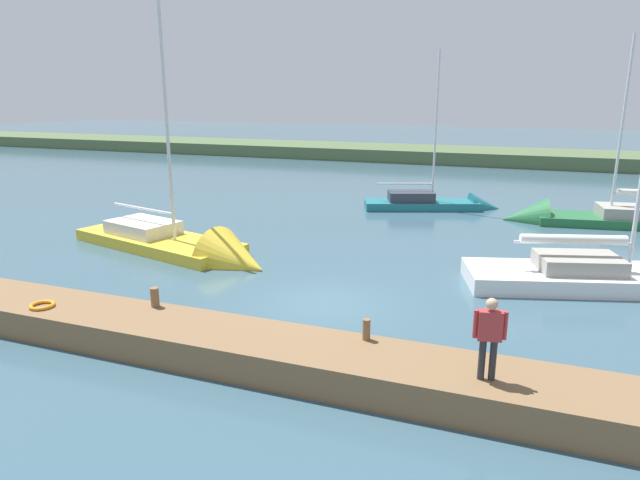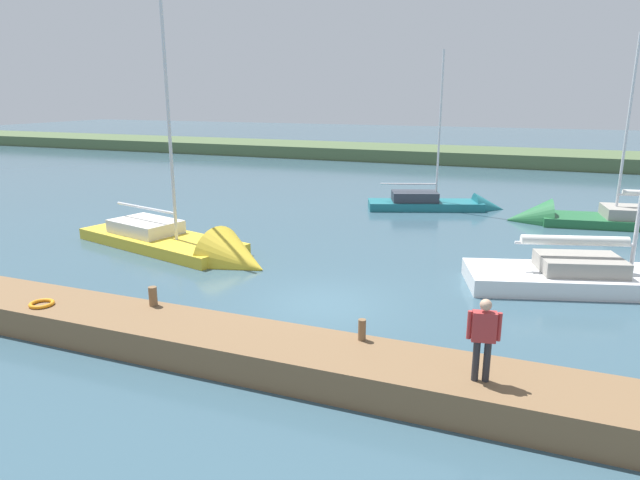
{
  "view_description": "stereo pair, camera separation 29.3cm",
  "coord_description": "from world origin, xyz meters",
  "px_view_note": "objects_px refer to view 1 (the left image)",
  "views": [
    {
      "loc": [
        -5.6,
        15.26,
        6.38
      ],
      "look_at": [
        0.99,
        -2.19,
        1.45
      ],
      "focal_mm": 31.15,
      "sensor_mm": 36.0,
      "label": 1
    },
    {
      "loc": [
        -5.87,
        15.16,
        6.38
      ],
      "look_at": [
        0.99,
        -2.19,
        1.45
      ],
      "focal_mm": 31.15,
      "sensor_mm": 36.0,
      "label": 2
    }
  ],
  "objects_px": {
    "life_ring_buoy": "(42,305)",
    "mooring_post_near": "(366,329)",
    "sailboat_far_right": "(439,207)",
    "mooring_post_far": "(155,297)",
    "sailboat_inner_slip": "(190,251)",
    "person_on_dock": "(490,333)",
    "sailboat_behind_pier": "(582,220)"
  },
  "relations": [
    {
      "from": "mooring_post_far",
      "to": "sailboat_inner_slip",
      "type": "bearing_deg",
      "value": -63.06
    },
    {
      "from": "sailboat_far_right",
      "to": "mooring_post_far",
      "type": "bearing_deg",
      "value": -123.13
    },
    {
      "from": "mooring_post_far",
      "to": "sailboat_behind_pier",
      "type": "xyz_separation_m",
      "value": [
        -11.95,
        -18.74,
        -0.89
      ]
    },
    {
      "from": "mooring_post_near",
      "to": "mooring_post_far",
      "type": "distance_m",
      "value": 5.94
    },
    {
      "from": "sailboat_behind_pier",
      "to": "sailboat_inner_slip",
      "type": "xyz_separation_m",
      "value": [
        15.47,
        11.81,
        -0.03
      ]
    },
    {
      "from": "life_ring_buoy",
      "to": "person_on_dock",
      "type": "bearing_deg",
      "value": -179.15
    },
    {
      "from": "life_ring_buoy",
      "to": "sailboat_behind_pier",
      "type": "bearing_deg",
      "value": -126.69
    },
    {
      "from": "mooring_post_near",
      "to": "mooring_post_far",
      "type": "bearing_deg",
      "value": 0.0
    },
    {
      "from": "sailboat_far_right",
      "to": "person_on_dock",
      "type": "bearing_deg",
      "value": -98.95
    },
    {
      "from": "mooring_post_far",
      "to": "sailboat_inner_slip",
      "type": "height_order",
      "value": "sailboat_inner_slip"
    },
    {
      "from": "mooring_post_near",
      "to": "life_ring_buoy",
      "type": "bearing_deg",
      "value": 7.26
    },
    {
      "from": "mooring_post_near",
      "to": "person_on_dock",
      "type": "distance_m",
      "value": 3.04
    },
    {
      "from": "sailboat_inner_slip",
      "to": "sailboat_far_right",
      "type": "xyz_separation_m",
      "value": [
        -8.1,
        -13.0,
        -0.02
      ]
    },
    {
      "from": "mooring_post_far",
      "to": "sailboat_behind_pier",
      "type": "relative_size",
      "value": 0.05
    },
    {
      "from": "sailboat_far_right",
      "to": "sailboat_behind_pier",
      "type": "bearing_deg",
      "value": -29.36
    },
    {
      "from": "mooring_post_far",
      "to": "sailboat_behind_pier",
      "type": "height_order",
      "value": "sailboat_behind_pier"
    },
    {
      "from": "life_ring_buoy",
      "to": "sailboat_behind_pier",
      "type": "relative_size",
      "value": 0.06
    },
    {
      "from": "mooring_post_near",
      "to": "life_ring_buoy",
      "type": "relative_size",
      "value": 0.77
    },
    {
      "from": "mooring_post_far",
      "to": "life_ring_buoy",
      "type": "bearing_deg",
      "value": 21.47
    },
    {
      "from": "mooring_post_near",
      "to": "sailboat_behind_pier",
      "type": "relative_size",
      "value": 0.05
    },
    {
      "from": "mooring_post_far",
      "to": "sailboat_far_right",
      "type": "relative_size",
      "value": 0.06
    },
    {
      "from": "mooring_post_far",
      "to": "person_on_dock",
      "type": "height_order",
      "value": "person_on_dock"
    },
    {
      "from": "sailboat_inner_slip",
      "to": "mooring_post_far",
      "type": "bearing_deg",
      "value": -48.47
    },
    {
      "from": "sailboat_far_right",
      "to": "person_on_dock",
      "type": "xyz_separation_m",
      "value": [
        -4.15,
        20.88,
        1.69
      ]
    },
    {
      "from": "sailboat_inner_slip",
      "to": "person_on_dock",
      "type": "bearing_deg",
      "value": -18.15
    },
    {
      "from": "mooring_post_near",
      "to": "person_on_dock",
      "type": "xyz_separation_m",
      "value": [
        -2.79,
        0.95,
        0.76
      ]
    },
    {
      "from": "mooring_post_near",
      "to": "sailboat_far_right",
      "type": "distance_m",
      "value": 20.0
    },
    {
      "from": "sailboat_behind_pier",
      "to": "mooring_post_near",
      "type": "bearing_deg",
      "value": 63.95
    },
    {
      "from": "mooring_post_far",
      "to": "mooring_post_near",
      "type": "bearing_deg",
      "value": 180.0
    },
    {
      "from": "life_ring_buoy",
      "to": "mooring_post_near",
      "type": "bearing_deg",
      "value": -172.74
    },
    {
      "from": "life_ring_buoy",
      "to": "person_on_dock",
      "type": "xyz_separation_m",
      "value": [
        -11.58,
        -0.17,
        0.96
      ]
    },
    {
      "from": "mooring_post_far",
      "to": "sailboat_inner_slip",
      "type": "distance_m",
      "value": 7.83
    }
  ]
}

